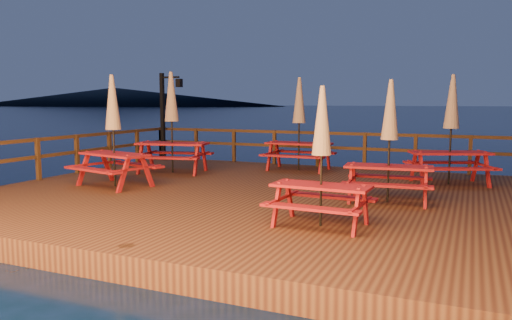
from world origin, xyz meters
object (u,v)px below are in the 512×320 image
Objects in this scene: picnic_table_0 at (451,128)px; picnic_table_2 at (113,129)px; lamp_post at (166,108)px; picnic_table_1 at (172,121)px.

picnic_table_0 is 8.15m from picnic_table_2.
lamp_post is 1.13× the size of picnic_table_2.
lamp_post reaches higher than picnic_table_1.
picnic_table_0 is at bearing -4.46° from picnic_table_1.
lamp_post is at bearing 124.62° from picnic_table_2.
lamp_post is at bearing 147.55° from picnic_table_0.
picnic_table_2 is (1.97, -5.21, -0.42)m from lamp_post.
lamp_post is at bearing 114.18° from picnic_table_1.
lamp_post is 5.59m from picnic_table_2.
lamp_post is 1.12× the size of picnic_table_0.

